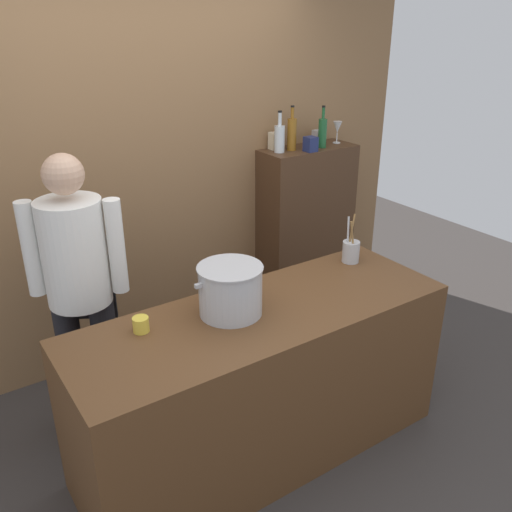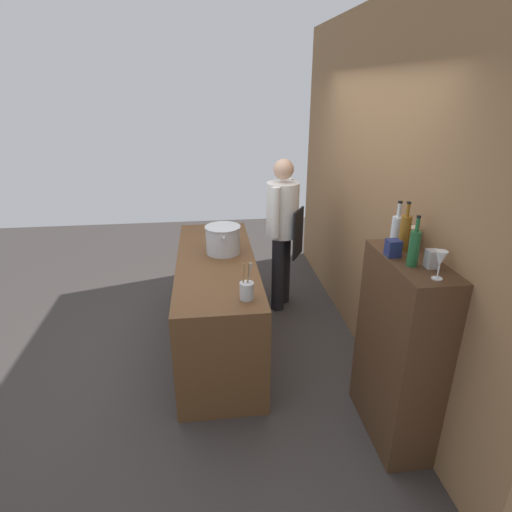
{
  "view_description": "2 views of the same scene",
  "coord_description": "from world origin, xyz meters",
  "views": [
    {
      "loc": [
        -1.39,
        -1.99,
        2.29
      ],
      "look_at": [
        0.26,
        0.45,
        0.98
      ],
      "focal_mm": 38.5,
      "sensor_mm": 36.0,
      "label": 1
    },
    {
      "loc": [
        3.49,
        -0.06,
        2.36
      ],
      "look_at": [
        0.11,
        0.35,
        0.95
      ],
      "focal_mm": 29.35,
      "sensor_mm": 36.0,
      "label": 2
    }
  ],
  "objects": [
    {
      "name": "ground_plane",
      "position": [
        0.0,
        0.0,
        0.0
      ],
      "size": [
        8.0,
        8.0,
        0.0
      ],
      "primitive_type": "plane",
      "color": "#383330"
    },
    {
      "name": "brick_back_panel",
      "position": [
        0.0,
        1.4,
        1.5
      ],
      "size": [
        4.4,
        0.1,
        3.0
      ],
      "primitive_type": "cube",
      "color": "olive",
      "rests_on": "ground_plane"
    },
    {
      "name": "prep_counter",
      "position": [
        0.0,
        0.0,
        0.45
      ],
      "size": [
        2.03,
        0.7,
        0.9
      ],
      "primitive_type": "cube",
      "color": "brown",
      "rests_on": "ground_plane"
    },
    {
      "name": "bar_cabinet",
      "position": [
        1.25,
        1.19,
        0.68
      ],
      "size": [
        0.76,
        0.32,
        1.35
      ],
      "primitive_type": "cube",
      "color": "#472D1C",
      "rests_on": "ground_plane"
    },
    {
      "name": "chef",
      "position": [
        -0.7,
        0.74,
        0.96
      ],
      "size": [
        0.47,
        0.41,
        1.66
      ],
      "rotation": [
        0.0,
        0.0,
        2.63
      ],
      "color": "black",
      "rests_on": "ground_plane"
    },
    {
      "name": "stockpot_large",
      "position": [
        -0.14,
        0.08,
        1.03
      ],
      "size": [
        0.39,
        0.33,
        0.26
      ],
      "color": "#B7BABF",
      "rests_on": "prep_counter"
    },
    {
      "name": "utensil_crock",
      "position": [
        0.79,
        0.2,
        0.97
      ],
      "size": [
        0.1,
        0.1,
        0.3
      ],
      "color": "#B7BABF",
      "rests_on": "prep_counter"
    },
    {
      "name": "butter_jar",
      "position": [
        -0.59,
        0.16,
        0.94
      ],
      "size": [
        0.08,
        0.08,
        0.07
      ],
      "primitive_type": "cylinder",
      "color": "yellow",
      "rests_on": "prep_counter"
    },
    {
      "name": "wine_bottle_green",
      "position": [
        1.33,
        1.14,
        1.47
      ],
      "size": [
        0.06,
        0.06,
        0.31
      ],
      "color": "#1E592D",
      "rests_on": "bar_cabinet"
    },
    {
      "name": "wine_bottle_amber",
      "position": [
        1.09,
        1.2,
        1.48
      ],
      "size": [
        0.07,
        0.07,
        0.32
      ],
      "color": "#8C5919",
      "rests_on": "bar_cabinet"
    },
    {
      "name": "wine_bottle_clear",
      "position": [
        0.97,
        1.19,
        1.46
      ],
      "size": [
        0.08,
        0.08,
        0.3
      ],
      "color": "silver",
      "rests_on": "bar_cabinet"
    },
    {
      "name": "wine_glass_tall",
      "position": [
        1.53,
        1.19,
        1.47
      ],
      "size": [
        0.07,
        0.07,
        0.17
      ],
      "color": "silver",
      "rests_on": "bar_cabinet"
    },
    {
      "name": "spice_tin_silver",
      "position": [
        1.37,
        1.24,
        1.41
      ],
      "size": [
        0.07,
        0.07,
        0.11
      ],
      "primitive_type": "cube",
      "color": "#B2B2B7",
      "rests_on": "bar_cabinet"
    },
    {
      "name": "spice_tin_navy",
      "position": [
        1.18,
        1.09,
        1.41
      ],
      "size": [
        0.08,
        0.08,
        0.11
      ],
      "primitive_type": "cube",
      "color": "navy",
      "rests_on": "bar_cabinet"
    },
    {
      "name": "spice_tin_cream",
      "position": [
        1.0,
        1.29,
        1.42
      ],
      "size": [
        0.07,
        0.07,
        0.13
      ],
      "primitive_type": "cube",
      "color": "beige",
      "rests_on": "bar_cabinet"
    }
  ]
}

